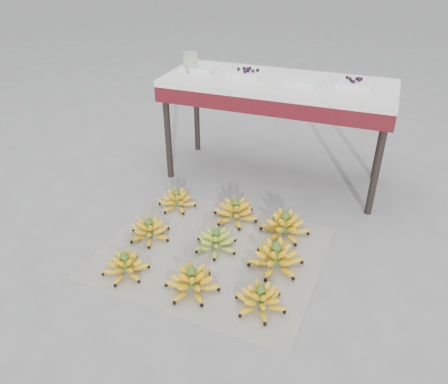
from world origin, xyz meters
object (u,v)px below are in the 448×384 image
(bunch_back_center, at_px, (235,212))
(bunch_front_center, at_px, (192,282))
(bunch_front_left, at_px, (125,266))
(tray_left, at_px, (247,74))
(bunch_mid_left, at_px, (150,230))
(tray_far_left, at_px, (200,69))
(tray_far_right, at_px, (355,84))
(bunch_mid_right, at_px, (276,258))
(bunch_mid_center, at_px, (216,241))
(glass_jar, at_px, (190,62))
(bunch_back_right, at_px, (285,226))
(tray_right, at_px, (303,81))
(bunch_front_right, at_px, (260,299))
(vendor_table, at_px, (277,92))
(newspaper_mat, at_px, (212,252))
(bunch_back_left, at_px, (177,200))

(bunch_back_center, bearing_deg, bunch_front_center, -69.02)
(bunch_front_left, distance_m, tray_left, 1.55)
(bunch_front_left, relative_size, bunch_back_center, 0.80)
(bunch_mid_left, bearing_deg, tray_far_left, 105.63)
(tray_far_left, distance_m, tray_left, 0.37)
(bunch_mid_left, height_order, tray_far_right, tray_far_right)
(bunch_mid_right, distance_m, tray_far_left, 1.53)
(bunch_mid_center, relative_size, glass_jar, 2.54)
(bunch_front_center, height_order, bunch_back_right, bunch_back_right)
(bunch_front_center, height_order, tray_far_right, tray_far_right)
(tray_right, bearing_deg, bunch_front_right, -84.62)
(bunch_front_left, height_order, vendor_table, vendor_table)
(newspaper_mat, relative_size, tray_right, 4.81)
(bunch_mid_center, height_order, glass_jar, glass_jar)
(tray_right, bearing_deg, bunch_mid_left, -124.23)
(vendor_table, height_order, tray_right, tray_right)
(bunch_mid_right, height_order, bunch_back_left, bunch_mid_right)
(bunch_mid_right, distance_m, tray_right, 1.22)
(bunch_back_right, bearing_deg, tray_right, 107.16)
(bunch_front_center, bearing_deg, tray_right, 93.12)
(bunch_mid_center, height_order, vendor_table, vendor_table)
(tray_left, relative_size, tray_far_right, 1.14)
(bunch_back_left, height_order, tray_left, tray_left)
(bunch_front_right, relative_size, tray_far_right, 1.32)
(newspaper_mat, bearing_deg, bunch_back_left, 137.41)
(bunch_back_left, bearing_deg, bunch_front_left, -87.15)
(bunch_front_left, height_order, bunch_mid_right, bunch_mid_right)
(bunch_back_center, xyz_separation_m, tray_far_left, (-0.52, 0.67, 0.71))
(bunch_back_center, xyz_separation_m, tray_left, (-0.15, 0.64, 0.71))
(bunch_mid_center, xyz_separation_m, bunch_back_left, (-0.42, 0.33, -0.00))
(bunch_front_left, bearing_deg, newspaper_mat, 30.66)
(newspaper_mat, bearing_deg, tray_right, 75.02)
(newspaper_mat, height_order, bunch_mid_right, bunch_mid_right)
(bunch_front_right, relative_size, bunch_back_left, 1.26)
(vendor_table, bearing_deg, tray_far_right, 2.64)
(bunch_mid_left, relative_size, glass_jar, 2.19)
(newspaper_mat, bearing_deg, tray_left, 97.49)
(vendor_table, relative_size, glass_jar, 11.65)
(bunch_back_center, relative_size, glass_jar, 2.73)
(glass_jar, bearing_deg, vendor_table, 1.48)
(newspaper_mat, bearing_deg, tray_far_right, 60.25)
(bunch_mid_left, distance_m, vendor_table, 1.29)
(bunch_back_right, height_order, glass_jar, glass_jar)
(tray_far_right, height_order, glass_jar, glass_jar)
(bunch_back_left, relative_size, tray_far_right, 1.05)
(glass_jar, bearing_deg, tray_left, 1.11)
(bunch_mid_center, xyz_separation_m, tray_left, (-0.14, 0.97, 0.72))
(bunch_back_left, relative_size, bunch_back_center, 0.69)
(tray_right, distance_m, glass_jar, 0.82)
(bunch_front_center, height_order, tray_far_left, tray_far_left)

